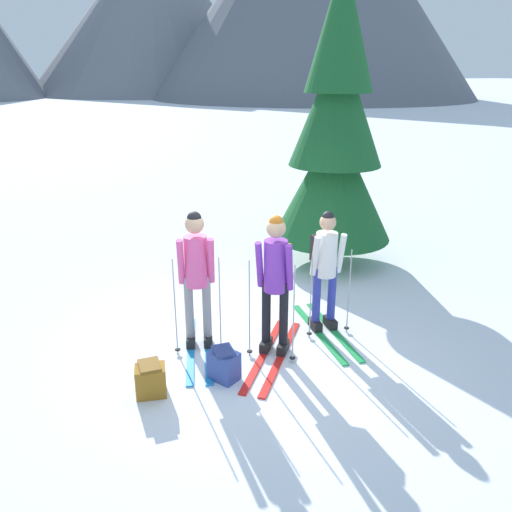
# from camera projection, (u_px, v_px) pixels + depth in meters

# --- Properties ---
(ground_plane) EXTENTS (400.00, 400.00, 0.00)m
(ground_plane) POSITION_uv_depth(u_px,v_px,m) (248.00, 344.00, 6.56)
(ground_plane) COLOR white
(skier_in_pink) EXTENTS (0.71, 1.66, 1.78)m
(skier_in_pink) POSITION_uv_depth(u_px,v_px,m) (197.00, 272.00, 6.19)
(skier_in_pink) COLOR #1E84D1
(skier_in_pink) RESTS_ON ground
(skier_in_purple) EXTENTS (1.32, 1.63, 1.77)m
(skier_in_purple) POSITION_uv_depth(u_px,v_px,m) (276.00, 278.00, 6.04)
(skier_in_purple) COLOR red
(skier_in_purple) RESTS_ON ground
(skier_in_white) EXTENTS (0.61, 1.72, 1.66)m
(skier_in_white) POSITION_uv_depth(u_px,v_px,m) (325.00, 265.00, 6.64)
(skier_in_white) COLOR green
(skier_in_white) RESTS_ON ground
(pine_tree_near) EXTENTS (2.09, 2.09, 5.04)m
(pine_tree_near) POSITION_uv_depth(u_px,v_px,m) (336.00, 134.00, 8.61)
(pine_tree_near) COLOR #51381E
(pine_tree_near) RESTS_ON ground
(backpack_on_snow_front) EXTENTS (0.37, 0.40, 0.38)m
(backpack_on_snow_front) POSITION_uv_depth(u_px,v_px,m) (224.00, 364.00, 5.75)
(backpack_on_snow_front) COLOR #384C99
(backpack_on_snow_front) RESTS_ON ground
(backpack_on_snow_beside) EXTENTS (0.36, 0.29, 0.38)m
(backpack_on_snow_beside) POSITION_uv_depth(u_px,v_px,m) (151.00, 380.00, 5.47)
(backpack_on_snow_beside) COLOR #99661E
(backpack_on_snow_beside) RESTS_ON ground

